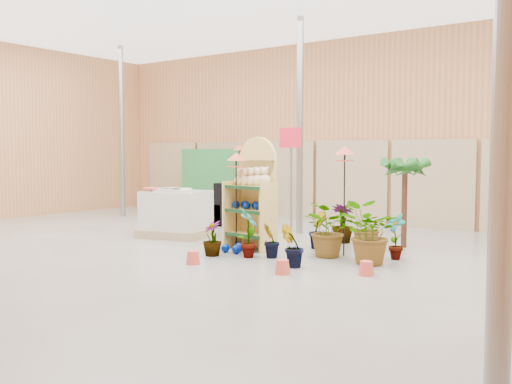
% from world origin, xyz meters
% --- Properties ---
extents(room, '(15.20, 12.10, 4.70)m').
position_xyz_m(room, '(0.00, 0.91, 2.21)').
color(room, slate).
rests_on(room, ground).
extents(display_shelf, '(0.88, 0.61, 1.98)m').
position_xyz_m(display_shelf, '(0.35, 1.40, 0.91)').
color(display_shelf, '#D9BA62').
rests_on(display_shelf, ground).
extents(teddy_bears, '(0.74, 0.20, 0.32)m').
position_xyz_m(teddy_bears, '(0.38, 1.31, 1.26)').
color(teddy_bears, beige).
rests_on(teddy_bears, display_shelf).
extents(gazing_balls_shelf, '(0.73, 0.25, 0.14)m').
position_xyz_m(gazing_balls_shelf, '(0.35, 1.29, 0.78)').
color(gazing_balls_shelf, navy).
rests_on(gazing_balls_shelf, display_shelf).
extents(gazing_balls_floor, '(0.63, 0.39, 0.15)m').
position_xyz_m(gazing_balls_floor, '(0.41, 0.87, 0.07)').
color(gazing_balls_floor, navy).
rests_on(gazing_balls_floor, ground).
extents(pallet_stack, '(1.53, 1.37, 0.97)m').
position_xyz_m(pallet_stack, '(-1.80, 1.65, 0.47)').
color(pallet_stack, '#9D8663').
rests_on(pallet_stack, ground).
extents(charcoal_planters, '(0.80, 0.50, 1.00)m').
position_xyz_m(charcoal_planters, '(-2.06, 3.58, 0.42)').
color(charcoal_planters, black).
rests_on(charcoal_planters, ground).
extents(trellis_stock, '(2.00, 0.30, 1.80)m').
position_xyz_m(trellis_stock, '(-3.80, 5.20, 0.90)').
color(trellis_stock, '#287438').
rests_on(trellis_stock, ground).
extents(offer_sign, '(0.50, 0.08, 2.20)m').
position_xyz_m(offer_sign, '(0.10, 2.98, 1.57)').
color(offer_sign, gray).
rests_on(offer_sign, ground).
extents(bird_table_front, '(0.34, 0.34, 1.70)m').
position_xyz_m(bird_table_front, '(0.15, 1.12, 1.58)').
color(bird_table_front, black).
rests_on(bird_table_front, ground).
extents(bird_table_right, '(0.34, 0.34, 1.81)m').
position_xyz_m(bird_table_right, '(1.96, 1.67, 1.68)').
color(bird_table_right, black).
rests_on(bird_table_right, ground).
extents(bird_table_back, '(0.34, 0.34, 1.90)m').
position_xyz_m(bird_table_back, '(-2.23, 4.37, 1.76)').
color(bird_table_back, black).
rests_on(bird_table_back, ground).
extents(palm, '(0.70, 0.70, 1.71)m').
position_xyz_m(palm, '(2.46, 3.06, 1.46)').
color(palm, '#40261A').
rests_on(palm, ground).
extents(potted_plant_0, '(0.41, 0.50, 0.82)m').
position_xyz_m(potted_plant_0, '(0.78, 0.62, 0.41)').
color(potted_plant_0, '#1B5C1C').
rests_on(potted_plant_0, ground).
extents(potted_plant_1, '(0.34, 0.38, 0.58)m').
position_xyz_m(potted_plant_1, '(1.11, 0.79, 0.29)').
color(potted_plant_1, '#1B5C1C').
rests_on(potted_plant_1, ground).
extents(potted_plant_2, '(1.06, 1.02, 0.90)m').
position_xyz_m(potted_plant_2, '(1.83, 1.42, 0.45)').
color(potted_plant_2, '#1B5C1C').
rests_on(potted_plant_2, ground).
extents(potted_plant_4, '(0.46, 0.40, 0.74)m').
position_xyz_m(potted_plant_4, '(2.77, 1.86, 0.37)').
color(potted_plant_4, '#1B5C1C').
rests_on(potted_plant_4, ground).
extents(potted_plant_5, '(0.42, 0.46, 0.67)m').
position_xyz_m(potted_plant_5, '(1.24, 2.06, 0.34)').
color(potted_plant_5, '#1B5C1C').
rests_on(potted_plant_5, ground).
extents(potted_plant_6, '(0.78, 0.84, 0.79)m').
position_xyz_m(potted_plant_6, '(2.00, 2.44, 0.40)').
color(potted_plant_6, '#1B5C1C').
rests_on(potted_plant_6, ground).
extents(potted_plant_7, '(0.42, 0.42, 0.58)m').
position_xyz_m(potted_plant_7, '(0.19, 0.41, 0.29)').
color(potted_plant_7, '#1B5C1C').
rests_on(potted_plant_7, ground).
extents(potted_plant_9, '(0.44, 0.46, 0.65)m').
position_xyz_m(potted_plant_9, '(1.77, 0.35, 0.32)').
color(potted_plant_9, '#1B5C1C').
rests_on(potted_plant_9, ground).
extents(potted_plant_10, '(1.04, 0.96, 0.95)m').
position_xyz_m(potted_plant_10, '(2.57, 1.22, 0.48)').
color(potted_plant_10, '#1B5C1C').
rests_on(potted_plant_10, ground).
extents(potted_plant_11, '(0.49, 0.49, 0.75)m').
position_xyz_m(potted_plant_11, '(1.31, 2.90, 0.37)').
color(potted_plant_11, '#1B5C1C').
rests_on(potted_plant_11, ground).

